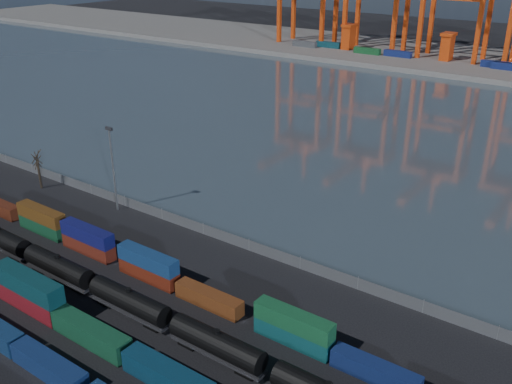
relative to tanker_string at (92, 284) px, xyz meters
The scene contains 11 objects.
ground 11.50m from the tanker_string, 20.88° to the right, with size 700.00×700.00×0.00m, color black.
harbor_water 101.55m from the tanker_string, 84.03° to the left, with size 700.00×700.00×0.00m, color #33414A.
container_row_south 17.29m from the tanker_string, 53.88° to the right, with size 126.62×2.40×5.12m.
container_row_mid 18.02m from the tanker_string, 23.16° to the right, with size 141.70×2.62×5.58m.
container_row_north 8.17m from the tanker_string, 77.49° to the left, with size 140.35×2.23×4.75m.
tanker_string is the anchor object (origin of this frame).
waterfront_fence 26.22m from the tanker_string, 66.23° to the left, with size 160.12×0.12×2.20m.
bare_tree 45.01m from the tanker_string, 153.85° to the left, with size 2.20×2.18×8.50m.
yard_light_mast 30.20m from the tanker_string, 131.50° to the left, with size 1.60×0.40×16.60m.
quay_containers 191.44m from the tanker_string, 90.13° to the left, with size 172.58×10.99×2.60m.
straddle_carriers 196.22m from the tanker_string, 87.65° to the left, with size 140.00×7.00×11.10m.
Camera 1 is at (49.39, -39.07, 47.66)m, focal length 40.00 mm.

